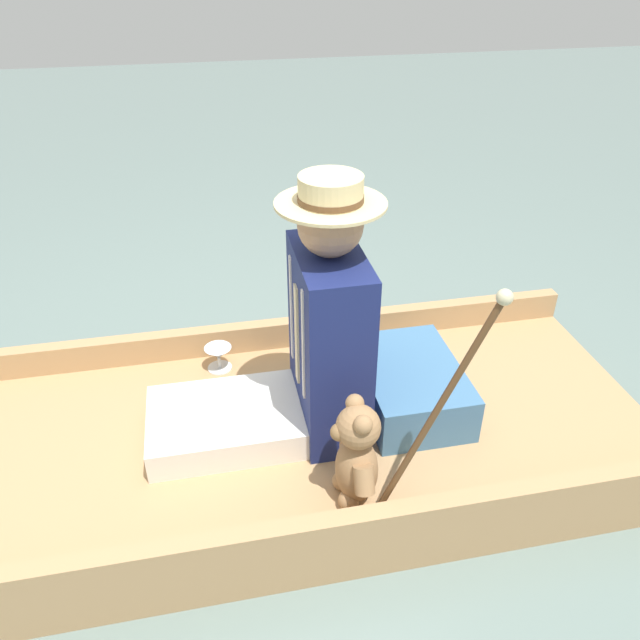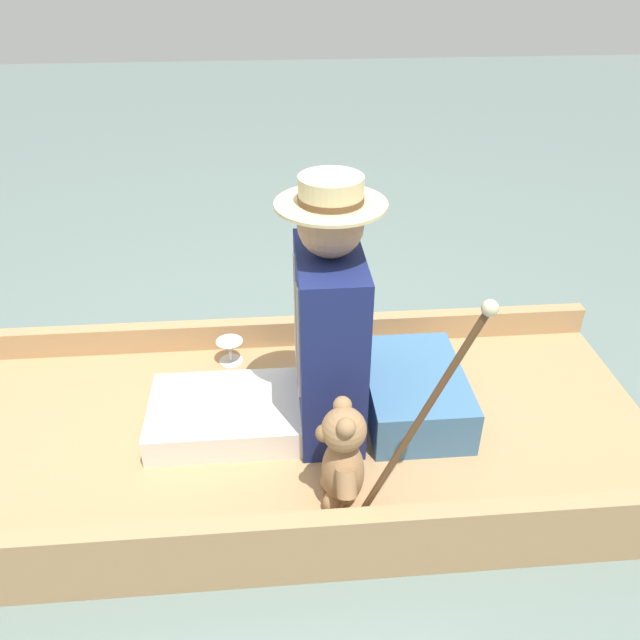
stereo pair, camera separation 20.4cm
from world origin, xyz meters
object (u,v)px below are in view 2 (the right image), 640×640
Objects in this scene: seated_person at (304,346)px; wine_glass at (230,348)px; teddy_bear at (342,458)px; walking_cane at (429,405)px.

seated_person is 0.55m from wine_glass.
wine_glass is at bearing 38.53° from seated_person.
walking_cane is (-0.10, -0.22, 0.28)m from teddy_bear.
seated_person reaches higher than walking_cane.
wine_glass is 1.11m from walking_cane.
seated_person is at bearing 13.94° from teddy_bear.
seated_person is 0.41m from teddy_bear.
walking_cane is (-0.86, -0.59, 0.38)m from wine_glass.
seated_person is at bearing 33.32° from walking_cane.
wine_glass is at bearing 34.41° from walking_cane.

